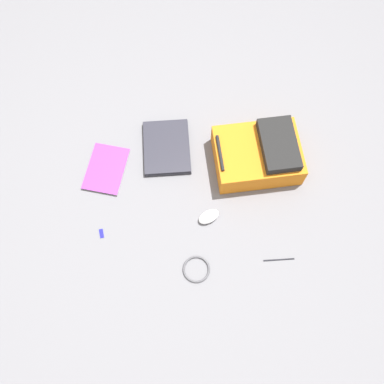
# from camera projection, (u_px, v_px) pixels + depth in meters

# --- Properties ---
(ground_plane) EXTENTS (3.96, 3.96, 0.00)m
(ground_plane) POSITION_uv_depth(u_px,v_px,m) (186.00, 199.00, 2.18)
(ground_plane) COLOR slate
(backpack) EXTENTS (0.34, 0.43, 0.18)m
(backpack) POSITION_uv_depth(u_px,v_px,m) (259.00, 154.00, 2.19)
(backpack) COLOR orange
(backpack) RESTS_ON ground_plane
(laptop) EXTENTS (0.33, 0.27, 0.03)m
(laptop) POSITION_uv_depth(u_px,v_px,m) (167.00, 147.00, 2.27)
(laptop) COLOR #24242C
(laptop) RESTS_ON ground_plane
(book_manual) EXTENTS (0.31, 0.27, 0.02)m
(book_manual) POSITION_uv_depth(u_px,v_px,m) (106.00, 169.00, 2.24)
(book_manual) COLOR silver
(book_manual) RESTS_ON ground_plane
(computer_mouse) EXTENTS (0.09, 0.12, 0.04)m
(computer_mouse) POSITION_uv_depth(u_px,v_px,m) (209.00, 217.00, 2.13)
(computer_mouse) COLOR silver
(computer_mouse) RESTS_ON ground_plane
(cable_coil) EXTENTS (0.13, 0.13, 0.01)m
(cable_coil) POSITION_uv_depth(u_px,v_px,m) (196.00, 269.00, 2.04)
(cable_coil) COLOR #4C4C51
(cable_coil) RESTS_ON ground_plane
(pen_black) EXTENTS (0.02, 0.15, 0.01)m
(pen_black) POSITION_uv_depth(u_px,v_px,m) (279.00, 260.00, 2.06)
(pen_black) COLOR black
(pen_black) RESTS_ON ground_plane
(usb_stick) EXTENTS (0.05, 0.02, 0.01)m
(usb_stick) POSITION_uv_depth(u_px,v_px,m) (101.00, 233.00, 2.11)
(usb_stick) COLOR #191999
(usb_stick) RESTS_ON ground_plane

